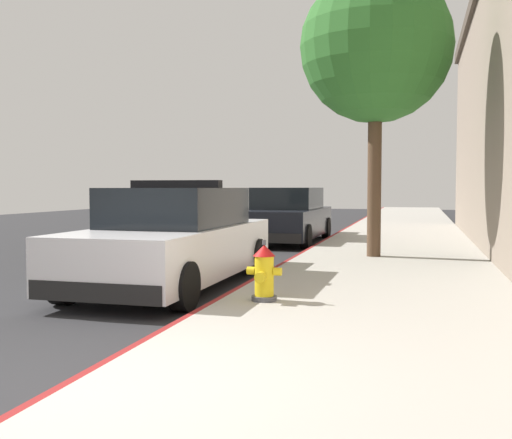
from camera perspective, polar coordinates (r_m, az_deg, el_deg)
ground_plane at (r=15.26m, az=-10.14°, el=-3.23°), size 33.18×60.00×0.20m
sidewalk_pavement at (r=13.79m, az=13.04°, el=-3.20°), size 3.75×60.00×0.15m
curb_painted_edge at (r=13.99m, az=5.17°, el=-3.04°), size 0.08×60.00×0.15m
police_cruiser at (r=9.48m, az=-7.76°, el=-1.92°), size 1.94×4.84×1.68m
parked_car_silver_ahead at (r=17.04m, az=3.02°, el=0.30°), size 1.94×4.84×1.56m
fire_hydrant at (r=7.46m, az=0.78°, el=-5.11°), size 0.44×0.40×0.76m
street_tree at (r=12.75m, az=11.37°, el=15.78°), size 3.06×3.06×5.78m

